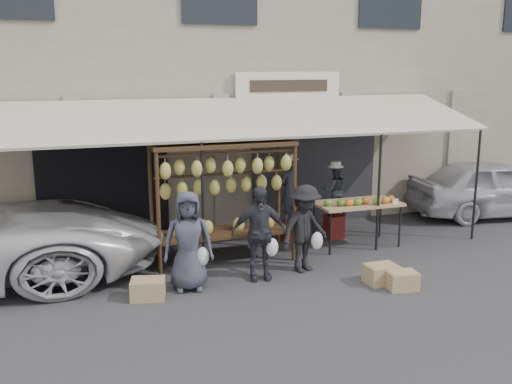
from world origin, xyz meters
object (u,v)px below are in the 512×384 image
Objects in this scene: banana_rack at (223,179)px; sedan at (494,188)px; customer_mid at (259,233)px; crate_near_b at (402,280)px; vendor_left at (290,190)px; customer_right at (305,229)px; crate_far at (148,289)px; customer_left at (188,241)px; crate_near_a at (381,274)px; vendor_right at (335,190)px; produce_table at (358,204)px.

banana_rack reaches higher than sedan.
crate_near_b is at bearing -22.62° from customer_mid.
customer_mid is (-1.34, -1.89, -0.27)m from vendor_left.
vendor_left is 0.82× the size of customer_mid.
customer_mid reaches higher than customer_right.
crate_near_b is at bearing -67.47° from customer_right.
crate_far is 9.04m from sedan.
customer_left is (-2.57, -1.97, -0.26)m from vendor_left.
banana_rack is 7.23m from sedan.
customer_left reaches higher than sedan.
banana_rack is 1.93m from vendor_left.
banana_rack reaches higher than crate_far.
customer_right is 2.98× the size of crate_near_a.
crate_near_a is at bearing -40.86° from banana_rack.
customer_left is at bearing 20.41° from vendor_left.
banana_rack is at bearing 28.28° from vendor_right.
sedan is at bearing -162.15° from vendor_right.
vendor_left is at bearing 46.50° from customer_left.
customer_mid reaches higher than crate_far.
vendor_left is at bearing 4.64° from vendor_right.
vendor_left is 0.81× the size of customer_left.
crate_far is (-1.61, -1.29, -1.42)m from banana_rack.
banana_rack is at bearing 114.99° from customer_mid.
vendor_right is 0.66× the size of customer_mid.
vendor_left is (-1.14, 0.83, 0.20)m from produce_table.
banana_rack is 1.62m from customer_left.
crate_near_a is at bearing -5.19° from customer_left.
customer_left is 3.13× the size of crate_far.
vendor_left reaches higher than sedan.
crate_far reaches higher than crate_near_b.
vendor_right reaches higher than crate_near_a.
vendor_left is at bearing 56.10° from customer_right.
produce_table is at bearing 26.06° from customer_left.
sedan is (4.30, 1.08, -0.18)m from produce_table.
sedan is (4.72, 3.34, 0.55)m from crate_near_b.
customer_right is at bearing 58.74° from vendor_left.
crate_near_a is 0.38m from crate_near_b.
customer_left is at bearing -129.39° from banana_rack.
banana_rack is 2.44× the size of vendor_right.
sedan is at bearing 15.34° from crate_far.
crate_far is (-3.26, -2.14, -0.92)m from vendor_left.
crate_near_b is (3.29, -1.12, -0.67)m from customer_left.
banana_rack is at bearing -179.47° from produce_table.
vendor_left reaches higher than vendor_right.
crate_far is (-3.98, 0.95, 0.01)m from crate_near_b.
crate_far is at bearing -141.34° from banana_rack.
produce_table is 1.09× the size of customer_right.
crate_near_a is at bearing -63.69° from customer_right.
vendor_left is 1.88m from customer_right.
vendor_right is 2.05× the size of crate_far.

